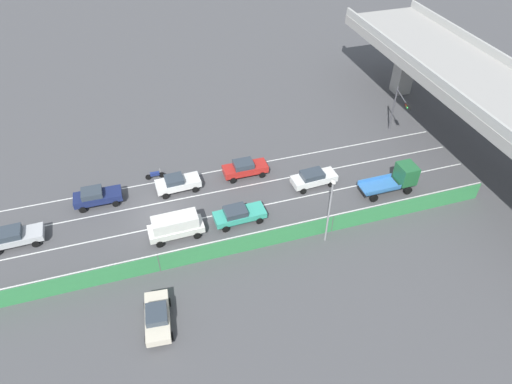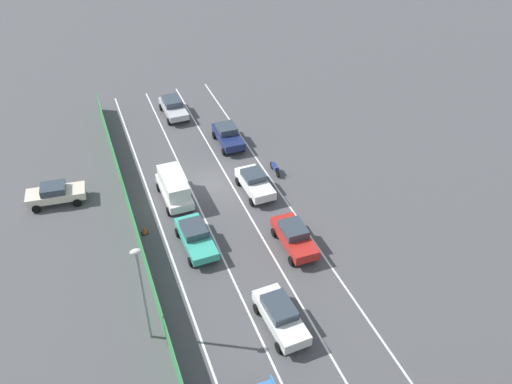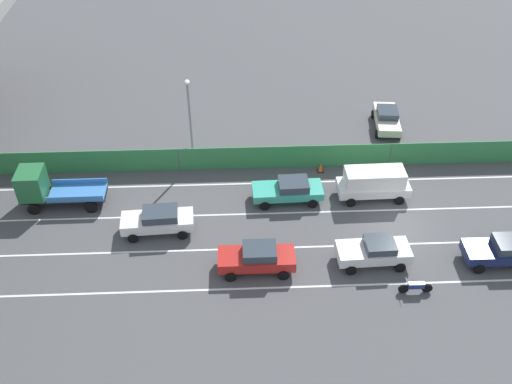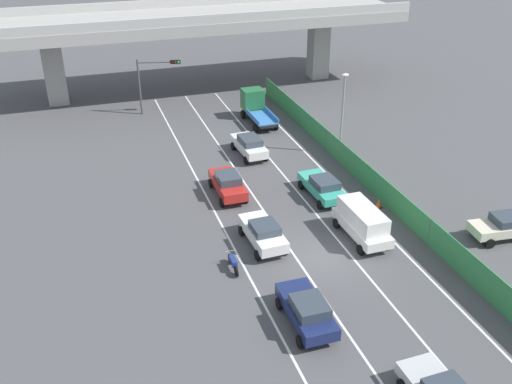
% 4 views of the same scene
% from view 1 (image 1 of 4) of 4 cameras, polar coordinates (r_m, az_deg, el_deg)
% --- Properties ---
extents(ground_plane, '(300.00, 300.00, 0.00)m').
position_cam_1_polar(ground_plane, '(43.16, -12.10, -2.82)').
color(ground_plane, '#4C4C4F').
extents(lane_line_left_edge, '(0.14, 49.65, 0.01)m').
position_cam_1_polar(lane_line_left_edge, '(47.37, -4.77, 2.69)').
color(lane_line_left_edge, silver).
rests_on(lane_line_left_edge, ground).
extents(lane_line_mid_left, '(0.14, 49.65, 0.01)m').
position_cam_1_polar(lane_line_mid_left, '(44.93, -3.81, 0.26)').
color(lane_line_mid_left, silver).
rests_on(lane_line_mid_left, ground).
extents(lane_line_mid_right, '(0.14, 49.65, 0.01)m').
position_cam_1_polar(lane_line_mid_right, '(42.60, -2.74, -2.44)').
color(lane_line_mid_right, silver).
rests_on(lane_line_mid_right, ground).
extents(lane_line_right_edge, '(0.14, 49.65, 0.01)m').
position_cam_1_polar(lane_line_right_edge, '(40.38, -1.55, -5.44)').
color(lane_line_right_edge, silver).
rests_on(lane_line_right_edge, ground).
extents(elevated_overpass, '(44.47, 9.98, 8.75)m').
position_cam_1_polar(elevated_overpass, '(51.57, 27.15, 10.78)').
color(elevated_overpass, '#A09E99').
rests_on(elevated_overpass, ground).
extents(green_fence, '(0.10, 45.75, 1.82)m').
position_cam_1_polar(green_fence, '(38.51, -0.82, -6.40)').
color(green_fence, '#338447').
rests_on(green_fence, ground).
extents(car_sedan_white, '(2.13, 4.58, 1.67)m').
position_cam_1_polar(car_sedan_white, '(45.18, 7.23, 1.78)').
color(car_sedan_white, white).
rests_on(car_sedan_white, ground).
extents(car_van_white, '(2.12, 4.84, 2.17)m').
position_cam_1_polar(car_van_white, '(40.10, -10.07, -4.14)').
color(car_van_white, silver).
rests_on(car_van_white, ground).
extents(car_sedan_navy, '(2.06, 4.43, 1.68)m').
position_cam_1_polar(car_sedan_navy, '(45.33, -19.38, -0.48)').
color(car_sedan_navy, navy).
rests_on(car_sedan_navy, ground).
extents(car_sedan_silver, '(2.16, 4.69, 1.61)m').
position_cam_1_polar(car_sedan_silver, '(44.24, -28.20, -4.93)').
color(car_sedan_silver, '#B7BABC').
rests_on(car_sedan_silver, ground).
extents(car_taxi_teal, '(2.15, 4.73, 1.56)m').
position_cam_1_polar(car_taxi_teal, '(41.05, -2.20, -2.79)').
color(car_taxi_teal, teal).
rests_on(car_taxi_teal, ground).
extents(car_sedan_red, '(1.95, 4.50, 1.71)m').
position_cam_1_polar(car_sedan_red, '(46.07, -1.42, 3.04)').
color(car_sedan_red, red).
rests_on(car_sedan_red, ground).
extents(car_hatchback_white, '(2.12, 4.36, 1.63)m').
position_cam_1_polar(car_hatchback_white, '(44.94, -9.85, 1.15)').
color(car_hatchback_white, silver).
rests_on(car_hatchback_white, ground).
extents(flatbed_truck_blue, '(2.22, 5.47, 2.74)m').
position_cam_1_polar(flatbed_truck_blue, '(46.15, 17.38, 1.65)').
color(flatbed_truck_blue, black).
rests_on(flatbed_truck_blue, ground).
extents(motorcycle, '(0.60, 1.95, 0.93)m').
position_cam_1_polar(motorcycle, '(47.08, -12.56, 2.13)').
color(motorcycle, black).
rests_on(motorcycle, ground).
extents(parked_sedan_cream, '(4.47, 2.29, 1.60)m').
position_cam_1_polar(parked_sedan_cream, '(34.81, -12.28, -15.05)').
color(parked_sedan_cream, beige).
rests_on(parked_sedan_cream, ground).
extents(traffic_light, '(4.02, 1.19, 5.32)m').
position_cam_1_polar(traffic_light, '(52.84, 17.54, 10.22)').
color(traffic_light, '#47474C').
rests_on(traffic_light, ground).
extents(street_lamp, '(0.60, 0.36, 6.74)m').
position_cam_1_polar(street_lamp, '(37.56, 9.26, -1.65)').
color(street_lamp, gray).
rests_on(street_lamp, ground).
extents(traffic_cone, '(0.47, 0.47, 0.70)m').
position_cam_1_polar(traffic_cone, '(38.96, -4.64, -7.13)').
color(traffic_cone, orange).
rests_on(traffic_cone, ground).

